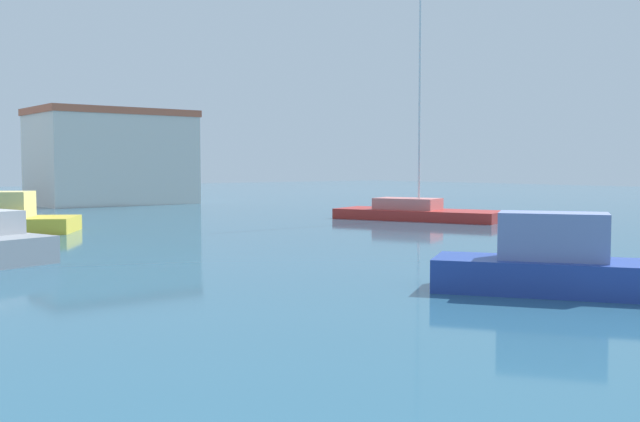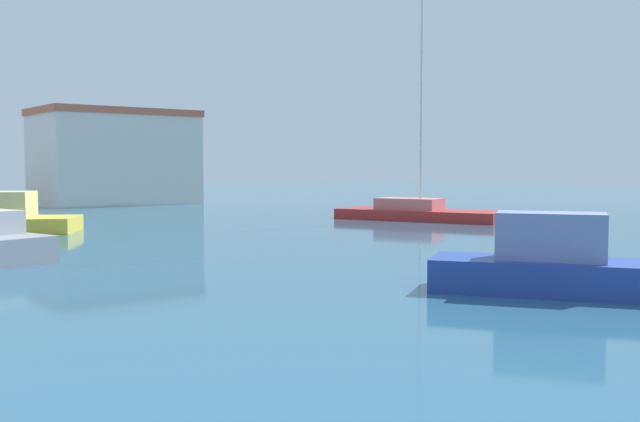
# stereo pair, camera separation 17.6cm
# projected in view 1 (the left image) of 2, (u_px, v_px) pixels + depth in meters

# --- Properties ---
(water) EXTENTS (160.00, 160.00, 0.00)m
(water) POSITION_uv_depth(u_px,v_px,m) (252.00, 240.00, 28.90)
(water) COLOR #285670
(water) RESTS_ON ground
(motorboat_blue_far_right) EXTENTS (5.18, 6.45, 1.85)m
(motorboat_blue_far_right) POSITION_uv_depth(u_px,v_px,m) (573.00, 267.00, 16.89)
(motorboat_blue_far_right) COLOR #233D93
(motorboat_blue_far_right) RESTS_ON water
(sailboat_red_distant_north) EXTENTS (6.13, 9.38, 13.96)m
(sailboat_red_distant_north) POSITION_uv_depth(u_px,v_px,m) (416.00, 211.00, 39.86)
(sailboat_red_distant_north) COLOR #B22823
(sailboat_red_distant_north) RESTS_ON water
(yacht_club) EXTENTS (11.24, 7.17, 7.01)m
(yacht_club) POSITION_uv_depth(u_px,v_px,m) (112.00, 157.00, 55.49)
(yacht_club) COLOR beige
(yacht_club) RESTS_ON ground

